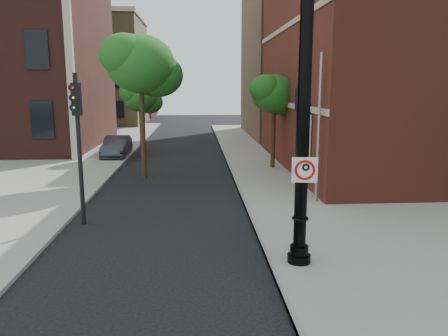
{
  "coord_description": "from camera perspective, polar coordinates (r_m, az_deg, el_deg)",
  "views": [
    {
      "loc": [
        0.23,
        -9.42,
        4.44
      ],
      "look_at": [
        0.96,
        2.0,
        2.3
      ],
      "focal_mm": 35.0,
      "sensor_mm": 36.0,
      "label": 1
    }
  ],
  "objects": [
    {
      "name": "ground",
      "position": [
        10.42,
        -4.73,
        -14.66
      ],
      "size": [
        120.0,
        120.0,
        0.0
      ],
      "primitive_type": "plane",
      "color": "black",
      "rests_on": "ground"
    },
    {
      "name": "sidewalk_right",
      "position": [
        20.73,
        12.58,
        -1.84
      ],
      "size": [
        8.0,
        60.0,
        0.12
      ],
      "primitive_type": "cube",
      "color": "gray",
      "rests_on": "ground"
    },
    {
      "name": "sidewalk_left",
      "position": [
        29.26,
        -22.03,
        1.23
      ],
      "size": [
        10.0,
        50.0,
        0.12
      ],
      "primitive_type": "cube",
      "color": "gray",
      "rests_on": "ground"
    },
    {
      "name": "curb_edge",
      "position": [
        19.99,
        1.64,
        -2.02
      ],
      "size": [
        0.1,
        60.0,
        0.14
      ],
      "primitive_type": "cube",
      "color": "gray",
      "rests_on": "ground"
    },
    {
      "name": "bg_building_tan_a",
      "position": [
        54.82,
        -16.94,
        11.8
      ],
      "size": [
        12.0,
        12.0,
        12.0
      ],
      "primitive_type": "cube",
      "color": "olive",
      "rests_on": "ground"
    },
    {
      "name": "bg_building_red",
      "position": [
        68.52,
        -14.22,
        10.77
      ],
      "size": [
        12.0,
        12.0,
        10.0
      ],
      "primitive_type": "cube",
      "color": "maroon",
      "rests_on": "ground"
    },
    {
      "name": "bg_building_tan_b",
      "position": [
        42.53,
        18.62,
        13.53
      ],
      "size": [
        22.0,
        14.0,
        14.0
      ],
      "primitive_type": "cube",
      "color": "olive",
      "rests_on": "ground"
    },
    {
      "name": "lamppost",
      "position": [
        10.54,
        10.26,
        3.66
      ],
      "size": [
        0.59,
        0.59,
        6.92
      ],
      "color": "black",
      "rests_on": "ground"
    },
    {
      "name": "no_parking_sign",
      "position": [
        10.48,
        10.5,
        -0.22
      ],
      "size": [
        0.61,
        0.13,
        0.61
      ],
      "rotation": [
        0.0,
        0.0,
        -0.14
      ],
      "color": "white",
      "rests_on": "ground"
    },
    {
      "name": "parked_car",
      "position": [
        28.56,
        -13.83,
        2.73
      ],
      "size": [
        1.45,
        4.1,
        1.35
      ],
      "primitive_type": "imported",
      "rotation": [
        0.0,
        0.0,
        0.0
      ],
      "color": "#303035",
      "rests_on": "ground"
    },
    {
      "name": "traffic_signal_left",
      "position": [
        14.52,
        -18.59,
        5.45
      ],
      "size": [
        0.39,
        0.43,
        4.86
      ],
      "rotation": [
        0.0,
        0.0,
        0.37
      ],
      "color": "black",
      "rests_on": "ground"
    },
    {
      "name": "traffic_signal_right",
      "position": [
        19.99,
        9.63,
        6.75
      ],
      "size": [
        0.35,
        0.41,
        4.67
      ],
      "rotation": [
        0.0,
        0.0,
        -0.26
      ],
      "color": "black",
      "rests_on": "ground"
    },
    {
      "name": "utility_pole",
      "position": [
        16.72,
        12.26,
        4.84
      ],
      "size": [
        0.11,
        0.11,
        5.66
      ],
      "primitive_type": "cylinder",
      "color": "#999999",
      "rests_on": "ground"
    },
    {
      "name": "street_tree_a",
      "position": [
        21.47,
        -10.69,
        13.03
      ],
      "size": [
        3.8,
        3.43,
        6.85
      ],
      "color": "black",
      "rests_on": "ground"
    },
    {
      "name": "street_tree_b",
      "position": [
        28.22,
        -10.78,
        9.03
      ],
      "size": [
        2.64,
        2.39,
        4.76
      ],
      "color": "black",
      "rests_on": "ground"
    },
    {
      "name": "street_tree_c",
      "position": [
        23.49,
        6.61,
        9.45
      ],
      "size": [
        2.81,
        2.54,
        5.06
      ],
      "color": "black",
      "rests_on": "ground"
    }
  ]
}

